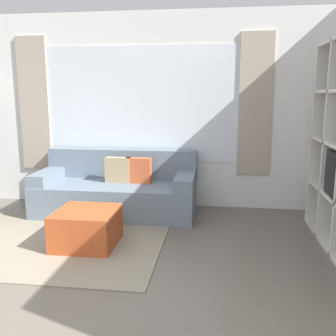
# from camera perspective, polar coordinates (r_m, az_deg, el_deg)

# --- Properties ---
(wall_back) EXTENTS (6.31, 0.11, 2.70)m
(wall_back) POSITION_cam_1_polar(r_m,az_deg,el_deg) (5.38, -4.10, 8.65)
(wall_back) COLOR white
(wall_back) RESTS_ON ground_plane
(area_rug) EXTENTS (2.96, 1.81, 0.01)m
(area_rug) POSITION_cam_1_polar(r_m,az_deg,el_deg) (4.46, -20.54, -10.40)
(area_rug) COLOR gray
(area_rug) RESTS_ON ground_plane
(couch_main) EXTENTS (2.11, 0.89, 0.83)m
(couch_main) POSITION_cam_1_polar(r_m,az_deg,el_deg) (5.13, -7.76, -3.52)
(couch_main) COLOR slate
(couch_main) RESTS_ON ground_plane
(ottoman) EXTENTS (0.63, 0.63, 0.39)m
(ottoman) POSITION_cam_1_polar(r_m,az_deg,el_deg) (4.11, -12.29, -8.92)
(ottoman) COLOR #B74C23
(ottoman) RESTS_ON ground_plane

